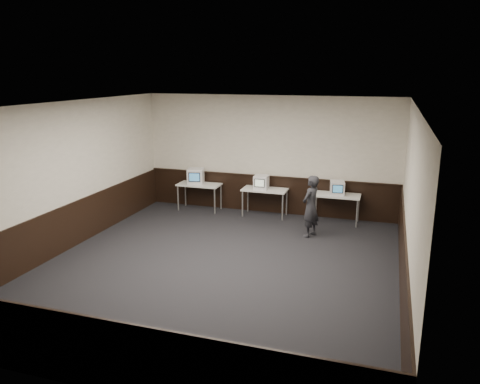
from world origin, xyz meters
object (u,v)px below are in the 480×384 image
emac_right (337,188)px  person (311,206)px  emac_left (196,176)px  desk_left (199,186)px  emac_center (261,182)px  desk_right (336,197)px  desk_center (265,191)px

emac_right → person: bearing=-120.6°
emac_left → desk_left: bearing=-3.8°
emac_left → emac_center: 1.90m
desk_right → emac_center: size_ratio=2.94×
desk_center → emac_right: 1.93m
desk_left → desk_center: same height
desk_center → emac_center: emac_center is taller
emac_center → desk_left: bearing=177.4°
desk_right → emac_left: (-3.90, -0.02, 0.29)m
desk_center → emac_center: (-0.10, -0.02, 0.26)m
desk_right → person: 1.33m
desk_center → person: person is taller
desk_left → desk_right: (3.80, 0.00, 0.00)m
desk_right → emac_center: (-2.00, -0.02, 0.26)m
desk_center → emac_left: size_ratio=2.21×
desk_right → person: (-0.46, -1.25, 0.06)m
desk_left → emac_center: size_ratio=2.94×
emac_right → person: person is taller
desk_center → emac_left: emac_left is taller
desk_right → emac_left: 3.91m
desk_left → desk_center: (1.90, 0.00, 0.00)m
emac_center → person: (1.54, -1.23, -0.20)m
emac_left → person: person is taller
desk_left → desk_right: 3.80m
desk_left → emac_left: 0.30m
emac_center → emac_right: size_ratio=0.94×
desk_right → emac_center: 2.01m
desk_left → emac_right: bearing=-0.4°
emac_center → person: size_ratio=0.28×
emac_center → person: bearing=-40.4°
emac_right → person: size_ratio=0.29×
desk_center → person: (1.44, -1.25, 0.06)m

